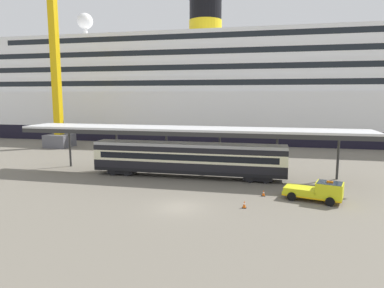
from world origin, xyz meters
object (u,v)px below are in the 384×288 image
at_px(cruise_ship, 225,91).
at_px(traffic_cone_near, 244,204).
at_px(dockside_crane, 59,48).
at_px(service_truck, 318,191).
at_px(traffic_cone_mid, 263,193).
at_px(train_carriage, 188,158).

xyz_separation_m(cruise_ship, traffic_cone_near, (7.91, -50.99, -10.34)).
bearing_deg(dockside_crane, service_truck, -30.60).
bearing_deg(traffic_cone_mid, train_carriage, 146.26).
distance_m(cruise_ship, traffic_cone_near, 52.62).
xyz_separation_m(cruise_ship, service_truck, (14.44, -47.59, -9.67)).
bearing_deg(train_carriage, service_truck, -25.33).
relative_size(train_carriage, traffic_cone_near, 34.79).
height_order(cruise_ship, train_carriage, cruise_ship).
bearing_deg(traffic_cone_near, cruise_ship, 98.82).
bearing_deg(service_truck, train_carriage, 154.67).
height_order(train_carriage, traffic_cone_mid, train_carriage).
bearing_deg(service_truck, dockside_crane, 149.40).
distance_m(train_carriage, traffic_cone_near, 12.54).
bearing_deg(traffic_cone_mid, traffic_cone_near, -111.67).
distance_m(cruise_ship, traffic_cone_mid, 49.05).
xyz_separation_m(train_carriage, traffic_cone_near, (7.34, -9.97, -1.99)).
bearing_deg(cruise_ship, service_truck, -73.12).
bearing_deg(dockside_crane, train_carriage, -33.00).
height_order(traffic_cone_mid, dockside_crane, dockside_crane).
height_order(service_truck, traffic_cone_mid, service_truck).
bearing_deg(train_carriage, traffic_cone_mid, -33.74).
height_order(cruise_ship, dockside_crane, dockside_crane).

